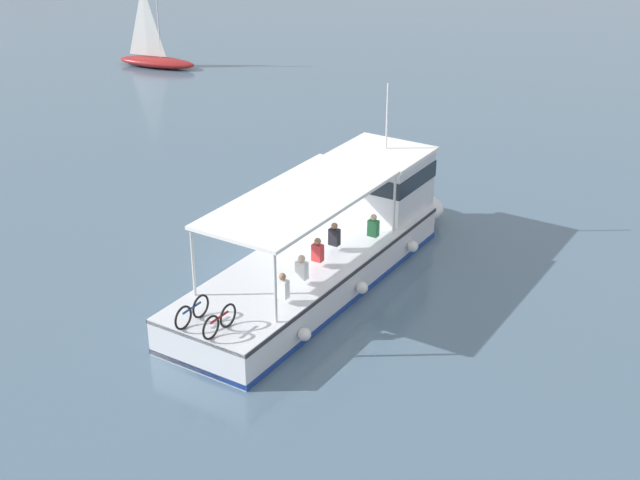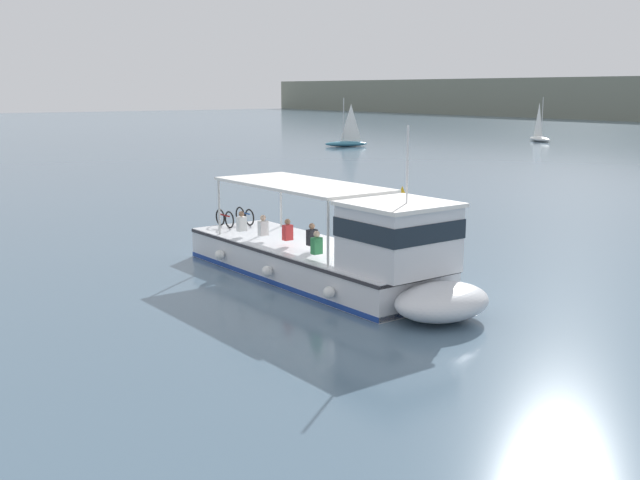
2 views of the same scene
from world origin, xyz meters
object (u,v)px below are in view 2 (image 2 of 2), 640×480
(sailboat_horizon_east, at_px, (347,142))
(ferry_main, at_px, (339,257))
(channel_buoy, at_px, (402,202))
(sailboat_far_right, at_px, (540,137))

(sailboat_horizon_east, bearing_deg, ferry_main, -37.51)
(channel_buoy, bearing_deg, sailboat_horizon_east, 146.25)
(sailboat_far_right, bearing_deg, sailboat_horizon_east, -106.55)
(ferry_main, relative_size, channel_buoy, 9.24)
(sailboat_horizon_east, relative_size, channel_buoy, 3.86)
(ferry_main, bearing_deg, channel_buoy, 131.12)
(sailboat_horizon_east, relative_size, sailboat_far_right, 1.00)
(channel_buoy, bearing_deg, ferry_main, -48.88)
(sailboat_horizon_east, bearing_deg, channel_buoy, -33.75)
(ferry_main, xyz_separation_m, sailboat_horizon_east, (-49.22, 37.79, -0.48))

